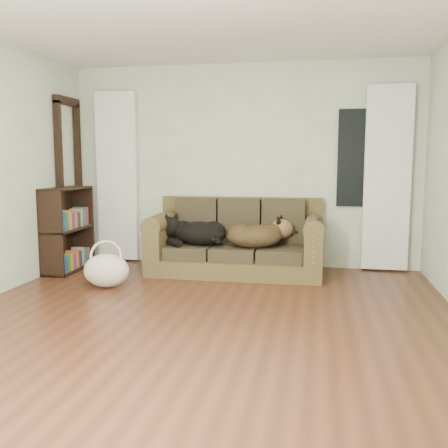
% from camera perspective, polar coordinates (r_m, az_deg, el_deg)
% --- Properties ---
extents(floor, '(5.00, 5.00, 0.00)m').
position_cam_1_polar(floor, '(4.30, -3.02, -11.42)').
color(floor, '#3F2114').
rests_on(floor, ground).
extents(ceiling, '(5.00, 5.00, 0.00)m').
position_cam_1_polar(ceiling, '(4.24, -3.29, 24.02)').
color(ceiling, white).
rests_on(ceiling, ground).
extents(wall_back, '(4.50, 0.04, 2.60)m').
position_cam_1_polar(wall_back, '(6.52, 2.13, 6.65)').
color(wall_back, beige).
rests_on(wall_back, ground).
extents(curtain_left, '(0.55, 0.08, 2.25)m').
position_cam_1_polar(curtain_left, '(6.91, -12.12, 5.29)').
color(curtain_left, white).
rests_on(curtain_left, ground).
extents(curtain_right, '(0.55, 0.08, 2.25)m').
position_cam_1_polar(curtain_right, '(6.43, 18.16, 4.94)').
color(curtain_right, white).
rests_on(curtain_right, ground).
extents(window_pane, '(0.50, 0.03, 1.20)m').
position_cam_1_polar(window_pane, '(6.44, 15.07, 7.29)').
color(window_pane, black).
rests_on(window_pane, wall_back).
extents(door_casing, '(0.07, 0.60, 2.10)m').
position_cam_1_polar(door_casing, '(6.79, -17.21, 4.25)').
color(door_casing, black).
rests_on(door_casing, ground).
extents(sofa, '(2.08, 0.90, 0.85)m').
position_cam_1_polar(sofa, '(6.07, 1.39, -1.45)').
color(sofa, '#484621').
rests_on(sofa, floor).
extents(dog_black_lab, '(0.82, 0.70, 0.29)m').
position_cam_1_polar(dog_black_lab, '(6.10, -3.18, -1.13)').
color(dog_black_lab, black).
rests_on(dog_black_lab, sofa).
extents(dog_shepherd, '(0.76, 0.60, 0.30)m').
position_cam_1_polar(dog_shepherd, '(5.93, 3.88, -1.30)').
color(dog_shepherd, black).
rests_on(dog_shepherd, sofa).
extents(tv_remote, '(0.09, 0.18, 0.02)m').
position_cam_1_polar(tv_remote, '(5.77, 10.75, 0.76)').
color(tv_remote, black).
rests_on(tv_remote, sofa).
extents(tote_bag, '(0.58, 0.50, 0.37)m').
position_cam_1_polar(tote_bag, '(5.60, -13.28, -5.43)').
color(tote_bag, beige).
rests_on(tote_bag, floor).
extents(bookshelf, '(0.39, 0.86, 1.04)m').
position_cam_1_polar(bookshelf, '(6.52, -17.45, -0.74)').
color(bookshelf, black).
rests_on(bookshelf, floor).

